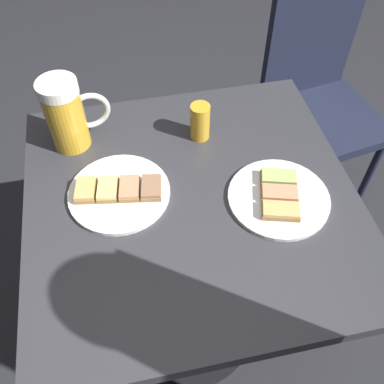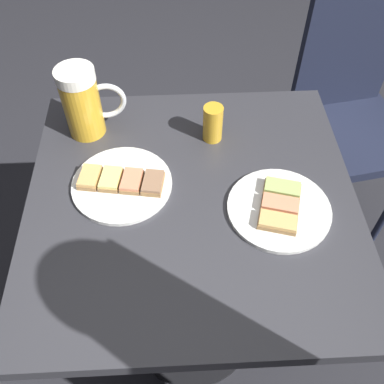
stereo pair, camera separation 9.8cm
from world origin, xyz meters
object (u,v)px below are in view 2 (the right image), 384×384
at_px(plate_near, 122,183).
at_px(beer_glass_small, 213,123).
at_px(cafe_chair, 348,107).
at_px(plate_far, 279,208).
at_px(beer_mug, 83,102).

bearing_deg(plate_near, beer_glass_small, -56.01).
relative_size(plate_near, cafe_chair, 0.25).
bearing_deg(plate_far, cafe_chair, -33.16).
xyz_separation_m(plate_near, plate_far, (-0.09, -0.36, -0.00)).
bearing_deg(cafe_chair, plate_far, 47.37).
height_order(plate_near, beer_mug, beer_mug).
height_order(beer_glass_small, cafe_chair, cafe_chair).
relative_size(beer_mug, beer_glass_small, 1.90).
bearing_deg(beer_glass_small, cafe_chair, -56.53).
bearing_deg(cafe_chair, beer_glass_small, 24.00).
xyz_separation_m(plate_near, beer_mug, (0.19, 0.09, 0.08)).
xyz_separation_m(beer_glass_small, cafe_chair, (0.34, -0.51, -0.25)).
relative_size(plate_near, beer_glass_small, 2.39).
bearing_deg(beer_glass_small, plate_far, -151.49).
height_order(plate_near, plate_far, same).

